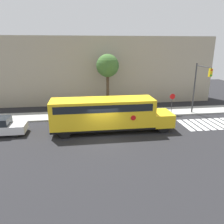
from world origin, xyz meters
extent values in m
plane|color=black|center=(0.00, 0.00, 0.00)|extent=(60.00, 60.00, 0.00)
cube|color=#9E9E99|center=(0.00, 6.50, 0.07)|extent=(44.00, 3.00, 0.15)
cube|color=#9E937F|center=(0.00, 13.00, 4.34)|extent=(32.00, 4.00, 8.67)
cube|color=white|center=(8.30, 2.00, 0.00)|extent=(0.50, 3.20, 0.01)
cube|color=white|center=(9.00, 2.00, 0.00)|extent=(0.50, 3.20, 0.01)
cube|color=white|center=(9.70, 2.00, 0.00)|extent=(0.50, 3.20, 0.01)
cube|color=white|center=(10.40, 2.00, 0.00)|extent=(0.50, 3.20, 0.01)
cube|color=white|center=(11.10, 2.00, 0.00)|extent=(0.50, 3.20, 0.01)
cube|color=white|center=(11.80, 2.00, 0.00)|extent=(0.50, 3.20, 0.01)
cube|color=yellow|center=(0.08, 1.49, 1.74)|extent=(9.09, 2.50, 2.58)
cube|color=yellow|center=(5.53, 1.49, 1.04)|extent=(1.81, 2.50, 1.17)
cube|color=black|center=(0.08, 1.49, 0.53)|extent=(9.09, 2.54, 0.16)
cube|color=black|center=(0.08, 1.49, 2.48)|extent=(8.36, 2.53, 0.64)
cylinder|color=red|center=(2.58, 0.20, 1.61)|extent=(0.44, 0.02, 0.44)
cylinder|color=black|center=(5.44, 2.57, 0.50)|extent=(1.00, 0.30, 1.00)
cylinder|color=black|center=(5.44, 0.41, 0.50)|extent=(1.00, 0.30, 1.00)
cylinder|color=black|center=(-3.26, 2.57, 0.50)|extent=(1.00, 0.30, 1.00)
cylinder|color=black|center=(-3.26, 0.41, 0.50)|extent=(1.00, 0.30, 1.00)
cylinder|color=black|center=(-7.51, 2.76, 0.32)|extent=(0.64, 0.22, 0.64)
cylinder|color=black|center=(-7.51, 1.20, 0.32)|extent=(0.64, 0.22, 0.64)
cylinder|color=#38383A|center=(8.29, 5.60, 1.06)|extent=(0.07, 0.07, 2.12)
cylinder|color=red|center=(8.29, 5.56, 2.09)|extent=(0.62, 0.03, 0.62)
cylinder|color=#38383A|center=(10.78, 5.61, 2.85)|extent=(0.16, 0.16, 5.70)
cylinder|color=#38383A|center=(10.78, 4.19, 5.45)|extent=(0.10, 2.84, 0.10)
cube|color=yellow|center=(10.78, 2.87, 5.00)|extent=(0.28, 0.28, 0.80)
cylinder|color=red|center=(10.78, 2.72, 5.26)|extent=(0.18, 0.02, 0.18)
cylinder|color=#EAB214|center=(10.78, 2.72, 5.00)|extent=(0.18, 0.02, 0.18)
cylinder|color=green|center=(10.78, 2.72, 4.74)|extent=(0.18, 0.02, 0.18)
cylinder|color=#423323|center=(1.44, 9.11, 2.22)|extent=(0.34, 0.34, 4.44)
sphere|color=#3D662D|center=(1.44, 9.11, 5.25)|extent=(2.71, 2.71, 2.71)
camera|label=1|loc=(-1.63, -17.01, 7.52)|focal=35.00mm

